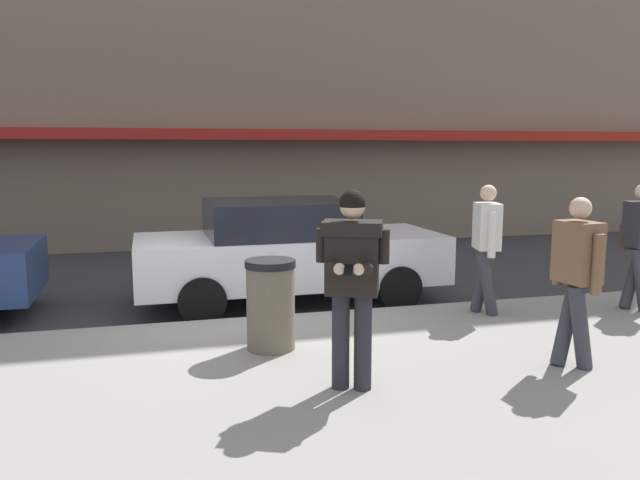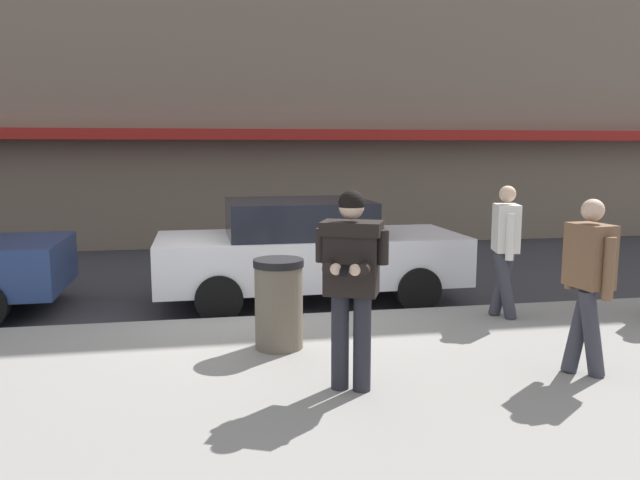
{
  "view_description": "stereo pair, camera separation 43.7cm",
  "coord_description": "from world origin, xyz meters",
  "px_view_note": "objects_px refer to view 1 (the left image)",
  "views": [
    {
      "loc": [
        -1.08,
        -8.0,
        2.3
      ],
      "look_at": [
        0.32,
        -2.7,
        1.49
      ],
      "focal_mm": 35.0,
      "sensor_mm": 36.0,
      "label": 1
    },
    {
      "loc": [
        -0.65,
        -8.1,
        2.3
      ],
      "look_at": [
        0.32,
        -2.7,
        1.49
      ],
      "focal_mm": 35.0,
      "sensor_mm": 36.0,
      "label": 2
    }
  ],
  "objects_px": {
    "pedestrian_with_bag": "(639,239)",
    "pedestrian_dark_coat": "(577,272)",
    "man_texting_on_phone": "(352,268)",
    "pedestrian_in_light_coat": "(486,241)",
    "trash_bin": "(271,304)",
    "parked_sedan_mid": "(288,250)"
  },
  "relations": [
    {
      "from": "pedestrian_with_bag",
      "to": "pedestrian_dark_coat",
      "type": "relative_size",
      "value": 1.0
    },
    {
      "from": "man_texting_on_phone",
      "to": "pedestrian_in_light_coat",
      "type": "relative_size",
      "value": 1.06
    },
    {
      "from": "man_texting_on_phone",
      "to": "pedestrian_with_bag",
      "type": "relative_size",
      "value": 1.06
    },
    {
      "from": "man_texting_on_phone",
      "to": "trash_bin",
      "type": "distance_m",
      "value": 1.54
    },
    {
      "from": "man_texting_on_phone",
      "to": "pedestrian_in_light_coat",
      "type": "distance_m",
      "value": 3.22
    },
    {
      "from": "parked_sedan_mid",
      "to": "pedestrian_in_light_coat",
      "type": "relative_size",
      "value": 2.66
    },
    {
      "from": "pedestrian_with_bag",
      "to": "pedestrian_dark_coat",
      "type": "distance_m",
      "value": 2.82
    },
    {
      "from": "pedestrian_dark_coat",
      "to": "pedestrian_in_light_coat",
      "type": "bearing_deg",
      "value": 84.7
    },
    {
      "from": "trash_bin",
      "to": "pedestrian_dark_coat",
      "type": "bearing_deg",
      "value": -25.52
    },
    {
      "from": "pedestrian_dark_coat",
      "to": "trash_bin",
      "type": "relative_size",
      "value": 1.74
    },
    {
      "from": "pedestrian_with_bag",
      "to": "pedestrian_dark_coat",
      "type": "xyz_separation_m",
      "value": [
        -2.25,
        -1.71,
        0.0
      ]
    },
    {
      "from": "pedestrian_in_light_coat",
      "to": "trash_bin",
      "type": "distance_m",
      "value": 3.11
    },
    {
      "from": "man_texting_on_phone",
      "to": "trash_bin",
      "type": "xyz_separation_m",
      "value": [
        -0.49,
        1.32,
        -0.62
      ]
    },
    {
      "from": "parked_sedan_mid",
      "to": "trash_bin",
      "type": "relative_size",
      "value": 4.62
    },
    {
      "from": "parked_sedan_mid",
      "to": "pedestrian_with_bag",
      "type": "relative_size",
      "value": 2.66
    },
    {
      "from": "man_texting_on_phone",
      "to": "pedestrian_dark_coat",
      "type": "relative_size",
      "value": 1.06
    },
    {
      "from": "man_texting_on_phone",
      "to": "pedestrian_in_light_coat",
      "type": "xyz_separation_m",
      "value": [
        2.49,
        2.05,
        -0.14
      ]
    },
    {
      "from": "pedestrian_in_light_coat",
      "to": "trash_bin",
      "type": "xyz_separation_m",
      "value": [
        -2.98,
        -0.73,
        -0.47
      ]
    },
    {
      "from": "pedestrian_in_light_coat",
      "to": "pedestrian_dark_coat",
      "type": "relative_size",
      "value": 1.0
    },
    {
      "from": "parked_sedan_mid",
      "to": "pedestrian_dark_coat",
      "type": "relative_size",
      "value": 2.66
    },
    {
      "from": "pedestrian_with_bag",
      "to": "trash_bin",
      "type": "height_order",
      "value": "pedestrian_with_bag"
    },
    {
      "from": "man_texting_on_phone",
      "to": "parked_sedan_mid",
      "type": "bearing_deg",
      "value": 86.6
    }
  ]
}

